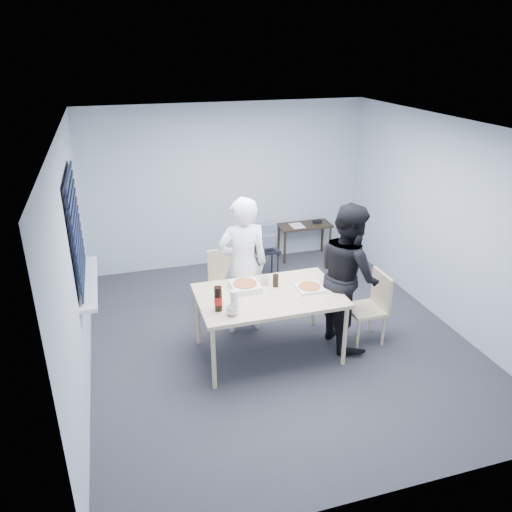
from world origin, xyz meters
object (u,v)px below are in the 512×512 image
object	(u,v)px
mug_b	(265,281)
soda_bottle	(218,299)
chair_far	(225,278)
side_table	(305,229)
chair_right	(373,303)
person_white	(243,266)
stool	(266,255)
mug_a	(232,311)
person_black	(348,275)
dining_table	(269,299)
backpack	(266,237)

from	to	relation	value
mug_b	soda_bottle	distance (m)	0.80
chair_far	side_table	size ratio (longest dim) A/B	1.00
chair_right	person_white	bearing A→B (deg)	154.21
chair_right	stool	xyz separation A→B (m)	(-0.72, 2.01, -0.11)
stool	mug_a	world-z (taller)	mug_a
stool	soda_bottle	distance (m)	2.53
person_black	stool	distance (m)	2.03
soda_bottle	chair_right	bearing A→B (deg)	4.01
mug_a	soda_bottle	distance (m)	0.20
side_table	stool	world-z (taller)	side_table
person_white	stool	distance (m)	1.58
person_white	person_black	xyz separation A→B (m)	(1.12, -0.61, 0.00)
chair_far	chair_right	world-z (taller)	same
mug_a	side_table	bearing A→B (deg)	55.68
mug_a	mug_b	world-z (taller)	mug_a
dining_table	mug_a	size ratio (longest dim) A/B	13.24
chair_far	person_white	world-z (taller)	person_white
side_table	mug_a	bearing A→B (deg)	-124.32
person_white	backpack	distance (m)	1.50
dining_table	soda_bottle	size ratio (longest dim) A/B	5.90
person_black	mug_a	distance (m)	1.54
backpack	dining_table	bearing A→B (deg)	-119.90
mug_a	soda_bottle	world-z (taller)	soda_bottle
backpack	mug_b	world-z (taller)	backpack
chair_far	mug_a	xyz separation A→B (m)	(-0.26, -1.44, 0.33)
person_black	side_table	world-z (taller)	person_black
dining_table	backpack	bearing A→B (deg)	73.09
chair_right	backpack	distance (m)	2.13
chair_far	side_table	bearing A→B (deg)	40.29
dining_table	backpack	distance (m)	2.03
backpack	chair_far	bearing A→B (deg)	-148.73
stool	mug_b	size ratio (longest dim) A/B	5.12
person_white	backpack	bearing A→B (deg)	-119.01
side_table	mug_b	size ratio (longest dim) A/B	8.94
dining_table	stool	distance (m)	2.06
side_table	mug_a	distance (m)	3.54
person_white	chair_right	bearing A→B (deg)	154.21
dining_table	backpack	world-z (taller)	backpack
mug_a	person_white	bearing A→B (deg)	68.52
chair_right	stool	world-z (taller)	chair_right
side_table	mug_b	xyz separation A→B (m)	(-1.45, -2.33, 0.32)
dining_table	mug_a	distance (m)	0.62
backpack	person_black	bearing A→B (deg)	-91.36
stool	mug_a	bearing A→B (deg)	-115.80
chair_right	person_black	xyz separation A→B (m)	(-0.32, 0.08, 0.37)
chair_right	stool	bearing A→B (deg)	109.55
chair_far	soda_bottle	world-z (taller)	soda_bottle
dining_table	soda_bottle	bearing A→B (deg)	-162.50
mug_a	backpack	bearing A→B (deg)	64.07
chair_far	stool	distance (m)	1.20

